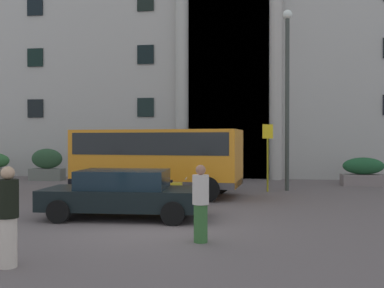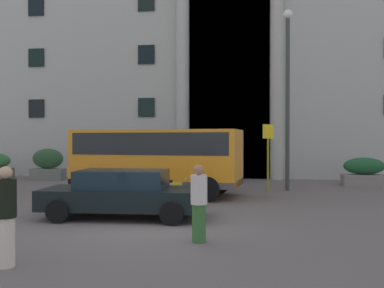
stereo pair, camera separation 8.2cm
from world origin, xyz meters
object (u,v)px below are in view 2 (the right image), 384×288
object	(u,v)px
hedge_planter_west	(364,172)
pedestrian_woman_dark_dress	(199,203)
hedge_planter_entrance_right	(48,165)
pedestrian_child_trailing	(6,216)
orange_minibus	(158,156)
hedge_planter_entrance_left	(206,169)
motorcycle_near_kerb	(169,191)
motorcycle_far_end	(80,189)
lamppost_plaza_centre	(288,86)
parked_compact_extra	(123,193)
bus_stop_sign	(268,150)

from	to	relation	value
hedge_planter_west	pedestrian_woman_dark_dress	bearing A→B (deg)	-118.59
hedge_planter_entrance_right	pedestrian_child_trailing	xyz separation A→B (m)	(6.63, -14.61, 0.06)
pedestrian_child_trailing	orange_minibus	bearing A→B (deg)	62.49
hedge_planter_entrance_left	motorcycle_near_kerb	distance (m)	7.47
motorcycle_near_kerb	pedestrian_child_trailing	size ratio (longest dim) A/B	1.09
orange_minibus	pedestrian_child_trailing	size ratio (longest dim) A/B	3.81
motorcycle_far_end	lamppost_plaza_centre	distance (m)	9.62
motorcycle_far_end	lamppost_plaza_centre	xyz separation A→B (m)	(7.56, 4.35, 4.07)
hedge_planter_entrance_left	parked_compact_extra	distance (m)	10.19
orange_minibus	hedge_planter_entrance_left	size ratio (longest dim) A/B	3.08
parked_compact_extra	pedestrian_woman_dark_dress	distance (m)	3.50
hedge_planter_west	hedge_planter_entrance_right	world-z (taller)	hedge_planter_entrance_right
hedge_planter_west	bus_stop_sign	bearing A→B (deg)	-148.25
lamppost_plaza_centre	parked_compact_extra	bearing A→B (deg)	-126.31
orange_minibus	lamppost_plaza_centre	distance (m)	6.41
hedge_planter_west	parked_compact_extra	distance (m)	12.97
hedge_planter_entrance_left	hedge_planter_entrance_right	xyz separation A→B (m)	(-8.59, -0.19, 0.13)
motorcycle_far_end	bus_stop_sign	bearing A→B (deg)	21.91
bus_stop_sign	motorcycle_far_end	bearing A→B (deg)	-150.09
bus_stop_sign	motorcycle_near_kerb	distance (m)	5.39
orange_minibus	hedge_planter_entrance_right	xyz separation A→B (m)	(-7.23, 5.19, -0.73)
pedestrian_woman_dark_dress	lamppost_plaza_centre	distance (m)	10.54
pedestrian_child_trailing	pedestrian_woman_dark_dress	bearing A→B (deg)	11.40
hedge_planter_entrance_right	pedestrian_woman_dark_dress	bearing A→B (deg)	-51.87
parked_compact_extra	lamppost_plaza_centre	bearing A→B (deg)	51.55
pedestrian_woman_dark_dress	motorcycle_far_end	bearing A→B (deg)	-23.17
orange_minibus	lamppost_plaza_centre	xyz separation A→B (m)	(5.20, 2.29, 2.96)
hedge_planter_west	hedge_planter_entrance_left	xyz separation A→B (m)	(-7.62, 0.71, 0.04)
hedge_planter_west	hedge_planter_entrance_left	distance (m)	7.66
motorcycle_near_kerb	motorcycle_far_end	xyz separation A→B (m)	(-3.19, 0.01, 0.00)
parked_compact_extra	hedge_planter_west	bearing A→B (deg)	44.29
orange_minibus	parked_compact_extra	bearing A→B (deg)	-83.06
pedestrian_child_trailing	pedestrian_woman_dark_dress	distance (m)	3.81
bus_stop_sign	hedge_planter_entrance_right	size ratio (longest dim) A/B	1.58
hedge_planter_west	motorcycle_near_kerb	bearing A→B (deg)	-140.41
orange_minibus	bus_stop_sign	bearing A→B (deg)	28.92
hedge_planter_west	parked_compact_extra	world-z (taller)	parked_compact_extra
lamppost_plaza_centre	orange_minibus	bearing A→B (deg)	-156.22
lamppost_plaza_centre	hedge_planter_entrance_right	bearing A→B (deg)	166.86
pedestrian_woman_dark_dress	pedestrian_child_trailing	bearing A→B (deg)	58.74
bus_stop_sign	pedestrian_woman_dark_dress	distance (m)	9.25
motorcycle_near_kerb	lamppost_plaza_centre	distance (m)	7.39
motorcycle_far_end	hedge_planter_west	bearing A→B (deg)	22.67
hedge_planter_west	lamppost_plaza_centre	xyz separation A→B (m)	(-3.78, -2.38, 3.87)
motorcycle_far_end	pedestrian_child_trailing	distance (m)	7.58
pedestrian_child_trailing	hedge_planter_entrance_right	bearing A→B (deg)	90.57
motorcycle_far_end	motorcycle_near_kerb	bearing A→B (deg)	-8.19
hedge_planter_west	motorcycle_far_end	distance (m)	13.19
motorcycle_near_kerb	hedge_planter_entrance_right	bearing A→B (deg)	134.82
motorcycle_near_kerb	lamppost_plaza_centre	bearing A→B (deg)	41.76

